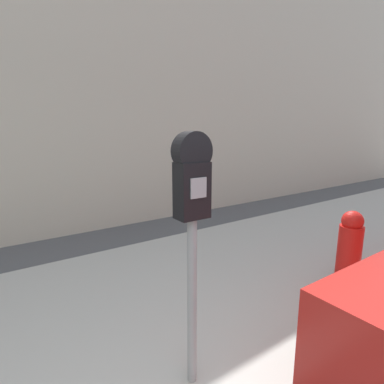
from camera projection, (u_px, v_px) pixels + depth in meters
The scene contains 4 objects.
sidewalk at pixel (94, 324), 2.57m from camera, with size 24.00×2.80×0.11m.
building_facade at pixel (22, 40), 4.24m from camera, with size 24.00×0.30×5.89m.
parking_meter at pixel (192, 208), 1.70m from camera, with size 0.22×0.13×1.57m.
fire_hydrant at pixel (349, 248), 3.04m from camera, with size 0.23×0.23×0.79m.
Camera 1 is at (-0.59, -0.16, 1.68)m, focal length 28.00 mm.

